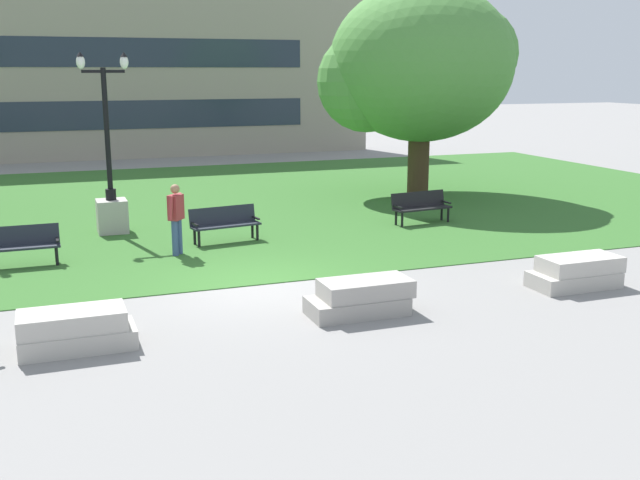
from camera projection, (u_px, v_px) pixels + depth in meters
The scene contains 12 objects.
ground_plane at pixel (259, 285), 15.52m from camera, with size 140.00×140.00×0.00m, color gray.
grass_lawn at pixel (176, 205), 24.66m from camera, with size 40.00×20.00×0.02m, color #336628.
concrete_block_center at pixel (75, 330), 11.93m from camera, with size 1.80×0.90×0.64m.
concrete_block_left at pixel (361, 298), 13.64m from camera, with size 1.90×0.90×0.64m.
concrete_block_right at pixel (577, 272), 15.35m from camera, with size 1.86×0.90×0.64m.
park_bench_near_left at pixel (421, 205), 21.66m from camera, with size 1.85×0.74×0.90m.
park_bench_near_right at pixel (225, 222), 19.29m from camera, with size 1.86×0.79×0.90m.
park_bench_far_left at pixel (18, 243), 16.90m from camera, with size 1.80×0.55×0.90m.
lamp_post_left at pixel (111, 197), 20.30m from camera, with size 1.32×0.80×4.81m.
tree_near_right at pixel (419, 65), 25.80m from camera, with size 6.68×6.36×7.29m.
person_bystander_near_lawn at pixel (176, 215), 17.82m from camera, with size 0.52×0.70×1.71m.
building_facade_distant at pixel (69, 57), 35.96m from camera, with size 30.94×1.03×9.99m.
Camera 1 is at (-4.02, -14.43, 4.37)m, focal length 42.00 mm.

